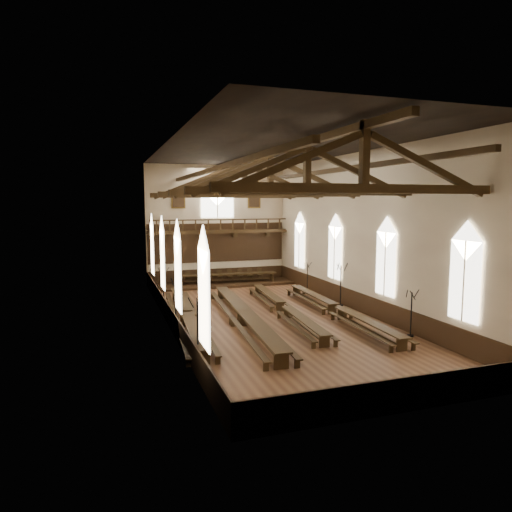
{
  "coord_description": "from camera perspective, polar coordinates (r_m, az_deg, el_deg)",
  "views": [
    {
      "loc": [
        -9.28,
        -25.0,
        6.9
      ],
      "look_at": [
        -0.37,
        1.5,
        3.59
      ],
      "focal_mm": 32.0,
      "sensor_mm": 36.0,
      "label": 1
    }
  ],
  "objects": [
    {
      "name": "candelabrum_left_mid",
      "position": [
        26.37,
        -10.01,
        -6.7
      ],
      "size": [
        0.71,
        0.82,
        2.66
      ],
      "color": "black",
      "rests_on": "ground"
    },
    {
      "name": "candelabrum_left_far",
      "position": [
        31.53,
        -11.46,
        -4.59
      ],
      "size": [
        0.76,
        0.73,
        2.54
      ],
      "color": "black",
      "rests_on": "ground"
    },
    {
      "name": "refectory_row_a",
      "position": [
        26.44,
        -8.64,
        -7.22
      ],
      "size": [
        2.03,
        14.5,
        0.75
      ],
      "color": "#3A2612",
      "rests_on": "ground"
    },
    {
      "name": "high_table",
      "position": [
        38.16,
        -3.6,
        -2.37
      ],
      "size": [
        8.37,
        1.57,
        0.78
      ],
      "color": "#3A2612",
      "rests_on": "dais"
    },
    {
      "name": "minstrels_gallery",
      "position": [
        38.9,
        -4.73,
        2.32
      ],
      "size": [
        11.8,
        1.24,
        3.7
      ],
      "color": "#3A2612",
      "rests_on": "room_walls"
    },
    {
      "name": "refectory_row_d",
      "position": [
        28.14,
        10.13,
        -6.44
      ],
      "size": [
        1.74,
        14.16,
        0.72
      ],
      "color": "#3A2612",
      "rests_on": "ground"
    },
    {
      "name": "refectory_row_b",
      "position": [
        25.96,
        -1.48,
        -7.3
      ],
      "size": [
        2.25,
        15.12,
        0.82
      ],
      "color": "#3A2612",
      "rests_on": "ground"
    },
    {
      "name": "candelabrum_right_far",
      "position": [
        35.51,
        6.43,
        -3.34
      ],
      "size": [
        0.69,
        0.67,
        2.3
      ],
      "color": "black",
      "rests_on": "ground"
    },
    {
      "name": "end_window",
      "position": [
        39.02,
        -4.86,
        7.21
      ],
      "size": [
        2.8,
        0.12,
        3.8
      ],
      "color": "white",
      "rests_on": "room_walls"
    },
    {
      "name": "candelabrum_left_near",
      "position": [
        20.32,
        -7.28,
        -10.57
      ],
      "size": [
        0.86,
        0.8,
        2.85
      ],
      "color": "black",
      "rests_on": "ground"
    },
    {
      "name": "ground",
      "position": [
        27.55,
        1.75,
        -7.75
      ],
      "size": [
        26.0,
        26.0,
        0.0
      ],
      "primitive_type": "plane",
      "color": "brown",
      "rests_on": "ground"
    },
    {
      "name": "room_walls",
      "position": [
        26.67,
        1.8,
        5.81
      ],
      "size": [
        26.0,
        26.0,
        26.0
      ],
      "color": "beige",
      "rests_on": "ground"
    },
    {
      "name": "wainscot_band",
      "position": [
        27.4,
        1.75,
        -6.54
      ],
      "size": [
        12.0,
        26.0,
        1.2
      ],
      "color": "black",
      "rests_on": "ground"
    },
    {
      "name": "candelabrum_right_mid",
      "position": [
        30.92,
        10.52,
        -4.58
      ],
      "size": [
        0.88,
        0.83,
        2.9
      ],
      "color": "black",
      "rests_on": "ground"
    },
    {
      "name": "side_windows",
      "position": [
        26.86,
        1.77,
        -0.0
      ],
      "size": [
        11.85,
        19.8,
        4.5
      ],
      "color": "white",
      "rests_on": "room_walls"
    },
    {
      "name": "portraits",
      "position": [
        39.02,
        -4.86,
        7.03
      ],
      "size": [
        7.75,
        0.09,
        1.45
      ],
      "color": "brown",
      "rests_on": "room_walls"
    },
    {
      "name": "refectory_row_c",
      "position": [
        28.25,
        3.58,
        -6.36
      ],
      "size": [
        1.93,
        13.81,
        0.68
      ],
      "color": "#3A2612",
      "rests_on": "ground"
    },
    {
      "name": "candelabrum_right_near",
      "position": [
        24.97,
        18.78,
        -7.88
      ],
      "size": [
        0.65,
        0.75,
        2.45
      ],
      "color": "black",
      "rests_on": "ground"
    },
    {
      "name": "roof_trusses",
      "position": [
        26.7,
        1.81,
        9.58
      ],
      "size": [
        11.7,
        25.7,
        2.8
      ],
      "color": "#3A2612",
      "rests_on": "room_walls"
    },
    {
      "name": "dais",
      "position": [
        38.29,
        -3.59,
        -3.49
      ],
      "size": [
        11.4,
        2.9,
        0.19
      ],
      "primitive_type": "cube",
      "color": "black",
      "rests_on": "ground"
    },
    {
      "name": "high_chairs",
      "position": [
        38.95,
        -3.9,
        -2.39
      ],
      "size": [
        6.75,
        0.45,
        0.97
      ],
      "color": "#3A2612",
      "rests_on": "dais"
    }
  ]
}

